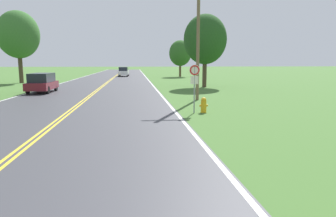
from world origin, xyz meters
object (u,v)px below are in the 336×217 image
tree_right_cluster (205,40)px  car_maroon_suv_approaching (42,82)px  tree_behind_sign (18,35)px  tree_left_verge (180,53)px  car_white_suv_mid_near (124,71)px  traffic_sign (195,77)px  fire_hydrant (204,105)px

tree_right_cluster → car_maroon_suv_approaching: (-16.80, -4.57, -4.44)m
tree_behind_sign → car_maroon_suv_approaching: 16.69m
tree_behind_sign → tree_right_cluster: bearing=-22.1°
tree_left_verge → car_white_suv_mid_near: 12.13m
traffic_sign → car_maroon_suv_approaching: (-12.01, 13.08, -1.09)m
tree_behind_sign → car_white_suv_mid_near: 23.41m
traffic_sign → tree_left_verge: (5.79, 42.45, 2.54)m
tree_left_verge → car_white_suv_mid_near: (-11.16, 3.11, -3.60)m
traffic_sign → tree_left_verge: size_ratio=0.38×
traffic_sign → tree_right_cluster: tree_right_cluster is taller
traffic_sign → tree_right_cluster: 18.59m
tree_right_cluster → car_white_suv_mid_near: (-10.16, 27.91, -4.41)m
fire_hydrant → tree_behind_sign: 33.91m
tree_left_verge → tree_behind_sign: (-24.65, -15.21, 1.94)m
traffic_sign → tree_behind_sign: size_ratio=0.28×
fire_hydrant → tree_right_cluster: bearing=76.5°
fire_hydrant → tree_right_cluster: tree_right_cluster is taller
tree_left_verge → tree_right_cluster: 24.83m
car_maroon_suv_approaching → car_white_suv_mid_near: size_ratio=0.94×
traffic_sign → tree_left_verge: tree_left_verge is taller
traffic_sign → tree_right_cluster: bearing=74.8°
fire_hydrant → car_white_suv_mid_near: car_white_suv_mid_near is taller
car_white_suv_mid_near → tree_left_verge: bearing=77.0°
tree_right_cluster → car_maroon_suv_approaching: size_ratio=1.79×
traffic_sign → tree_left_verge: 42.92m
tree_right_cluster → tree_left_verge: bearing=87.7°
tree_left_verge → tree_behind_sign: tree_behind_sign is taller
traffic_sign → tree_right_cluster: size_ratio=0.33×
fire_hydrant → car_maroon_suv_approaching: (-12.59, 12.96, 0.52)m
tree_left_verge → tree_right_cluster: size_ratio=0.86×
fire_hydrant → car_maroon_suv_approaching: 18.07m
tree_left_verge → fire_hydrant: bearing=-97.0°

